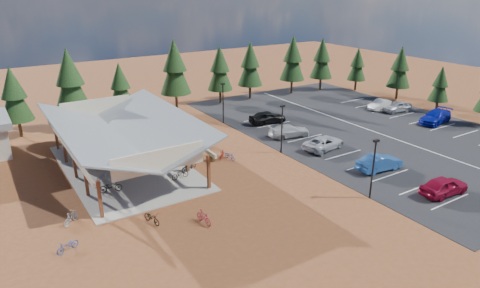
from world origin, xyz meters
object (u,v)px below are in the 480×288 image
at_px(bike_3, 93,143).
at_px(car_0, 444,186).
at_px(bike_1, 104,177).
at_px(bike_14, 230,156).
at_px(bike_15, 222,155).
at_px(bike_8, 152,218).
at_px(bike_16, 189,166).
at_px(bike_2, 98,157).
at_px(car_1, 379,163).
at_px(lamp_post_0, 373,165).
at_px(bike_10, 68,245).
at_px(bike_11, 204,217).
at_px(car_9, 380,104).
at_px(bike_6, 155,154).
at_px(car_4, 267,117).
at_px(car_2, 324,143).
at_px(bike_5, 165,158).
at_px(car_3, 289,131).
at_px(bike_4, 180,174).
at_px(bike_9, 71,218).
at_px(trash_bin_0, 200,153).
at_px(bike_7, 135,133).
at_px(trash_bin_1, 212,157).
at_px(lamp_post_2, 223,100).
at_px(bike_0, 111,187).
at_px(lamp_post_1, 282,126).
at_px(car_8, 397,107).
at_px(car_7, 436,117).
at_px(bike_pavilion, 122,130).

bearing_deg(bike_3, car_0, -149.04).
xyz_separation_m(bike_1, bike_14, (12.16, -1.43, -0.14)).
bearing_deg(bike_15, bike_8, 81.23).
height_order(bike_16, car_0, car_0).
bearing_deg(bike_2, car_1, -108.46).
height_order(lamp_post_0, bike_10, lamp_post_0).
xyz_separation_m(bike_11, car_9, (35.23, 13.91, 0.18)).
height_order(bike_1, bike_6, bike_6).
distance_m(bike_1, bike_3, 9.20).
bearing_deg(car_4, car_2, -171.60).
height_order(bike_5, car_4, car_4).
bearing_deg(car_3, bike_4, 114.79).
xyz_separation_m(bike_4, bike_9, (-10.00, -2.61, -0.06)).
xyz_separation_m(bike_1, bike_9, (-4.05, -5.68, -0.07)).
xyz_separation_m(trash_bin_0, bike_1, (-9.89, -0.78, 0.11)).
distance_m(bike_11, car_2, 19.03).
bearing_deg(bike_7, trash_bin_1, -139.80).
xyz_separation_m(lamp_post_2, bike_0, (-17.80, -11.65, -2.38)).
height_order(bike_0, car_4, car_4).
distance_m(lamp_post_1, bike_1, 18.05).
relative_size(lamp_post_2, bike_3, 2.80).
height_order(trash_bin_0, bike_4, bike_4).
relative_size(bike_2, bike_4, 1.10).
bearing_deg(car_8, bike_15, -78.90).
relative_size(bike_2, bike_16, 1.01).
relative_size(car_2, car_8, 1.19).
distance_m(bike_2, bike_7, 7.37).
relative_size(car_0, car_9, 1.13).
relative_size(bike_6, bike_7, 1.00).
bearing_deg(car_9, bike_6, -98.58).
height_order(bike_10, bike_14, bike_14).
relative_size(bike_9, car_2, 0.32).
xyz_separation_m(trash_bin_1, car_3, (11.01, 1.56, 0.30)).
distance_m(bike_6, bike_15, 6.74).
height_order(lamp_post_2, bike_6, lamp_post_2).
bearing_deg(lamp_post_2, bike_16, -132.64).
height_order(lamp_post_1, trash_bin_0, lamp_post_1).
height_order(bike_1, bike_8, bike_1).
xyz_separation_m(bike_7, car_2, (15.87, -14.13, 0.08)).
xyz_separation_m(bike_5, car_2, (15.92, -5.41, 0.12)).
xyz_separation_m(car_3, car_9, (18.01, 2.33, -0.04)).
distance_m(lamp_post_0, bike_11, 14.20).
height_order(bike_1, car_7, car_7).
xyz_separation_m(lamp_post_2, bike_15, (-6.11, -10.15, -2.52)).
relative_size(bike_0, bike_11, 1.09).
distance_m(bike_5, car_2, 16.81).
height_order(bike_0, bike_6, bike_0).
bearing_deg(bike_pavilion, bike_15, -19.51).
bearing_deg(bike_6, car_0, -123.08).
xyz_separation_m(bike_pavilion, bike_2, (-1.92, 2.52, -3.23)).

